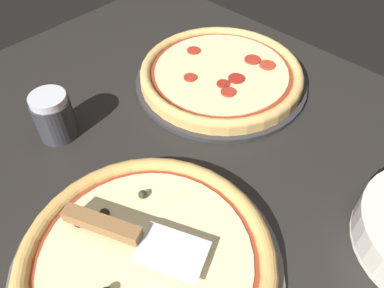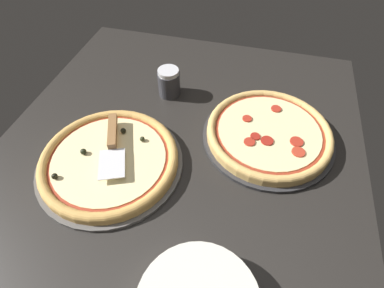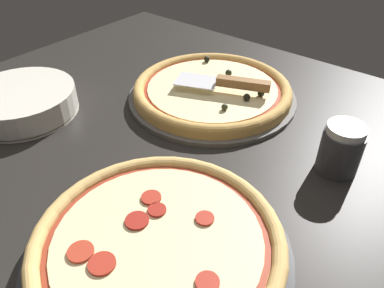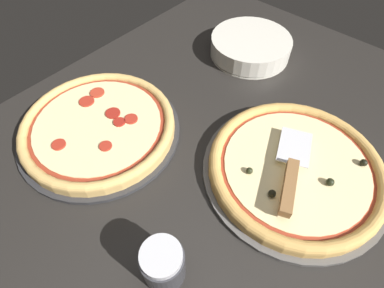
# 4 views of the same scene
# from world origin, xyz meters

# --- Properties ---
(ground_plane) EXTENTS (1.27, 1.04, 0.04)m
(ground_plane) POSITION_xyz_m (0.00, 0.00, -0.02)
(ground_plane) COLOR black
(pizza_pan_front) EXTENTS (0.39, 0.39, 0.01)m
(pizza_pan_front) POSITION_xyz_m (0.05, -0.16, 0.01)
(pizza_pan_front) COLOR #565451
(pizza_pan_front) RESTS_ON ground_plane
(pizza_front) EXTENTS (0.37, 0.37, 0.04)m
(pizza_front) POSITION_xyz_m (0.05, -0.16, 0.02)
(pizza_front) COLOR tan
(pizza_front) RESTS_ON pizza_pan_front
(pizza_pan_back) EXTENTS (0.38, 0.38, 0.01)m
(pizza_pan_back) POSITION_xyz_m (-0.15, 0.24, 0.01)
(pizza_pan_back) COLOR #2D2D30
(pizza_pan_back) RESTS_ON ground_plane
(pizza_back) EXTENTS (0.36, 0.36, 0.03)m
(pizza_back) POSITION_xyz_m (-0.15, 0.24, 0.03)
(pizza_back) COLOR #DBAD60
(pizza_back) RESTS_ON pizza_pan_back
(serving_spatula) EXTENTS (0.21, 0.12, 0.02)m
(serving_spatula) POSITION_xyz_m (0.00, -0.17, 0.05)
(serving_spatula) COLOR silver
(serving_spatula) RESTS_ON pizza_front
(parmesan_shaker) EXTENTS (0.07, 0.07, 0.09)m
(parmesan_shaker) POSITION_xyz_m (-0.27, -0.09, 0.05)
(parmesan_shaker) COLOR #333338
(parmesan_shaker) RESTS_ON ground_plane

